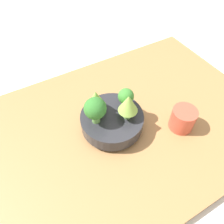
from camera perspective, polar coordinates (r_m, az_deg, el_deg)
ground_plane at (r=0.80m, az=-0.98°, el=-6.12°), size 6.00×6.00×0.00m
table at (r=0.79m, az=-0.99°, el=-5.45°), size 1.19×0.73×0.03m
bowl at (r=0.75m, az=-0.00°, el=-2.27°), size 0.22×0.22×0.06m
romanesco_piece_far at (r=0.69m, az=4.27°, el=2.04°), size 0.06×0.06×0.10m
broccoli_floret_left at (r=0.73m, az=3.65°, el=3.98°), size 0.05×0.05×0.08m
broccoli_floret_right at (r=0.68m, az=-4.42°, el=0.77°), size 0.07×0.07×0.10m
romanesco_piece_near at (r=0.71m, az=-4.19°, el=3.22°), size 0.07×0.07×0.09m
cup at (r=0.79m, az=17.99°, el=-1.72°), size 0.09×0.09×0.08m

